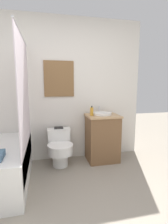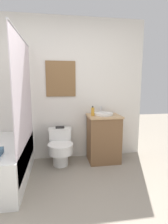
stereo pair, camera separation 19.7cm
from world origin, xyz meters
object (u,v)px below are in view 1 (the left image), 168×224
book_on_tank (59,128)px  toilet (60,148)px  soap_bottle (92,111)px  sink (102,114)px

book_on_tank → toilet: bearing=-90.0°
soap_bottle → book_on_tank: soap_bottle is taller
book_on_tank → sink: bearing=-7.6°
sink → soap_bottle: size_ratio=2.23×
toilet → book_on_tank: book_on_tank is taller
toilet → soap_bottle: (0.56, 0.02, 0.60)m
book_on_tank → soap_bottle: bearing=-13.0°
toilet → sink: sink is taller
toilet → soap_bottle: soap_bottle is taller
sink → soap_bottle: (-0.20, -0.03, 0.05)m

